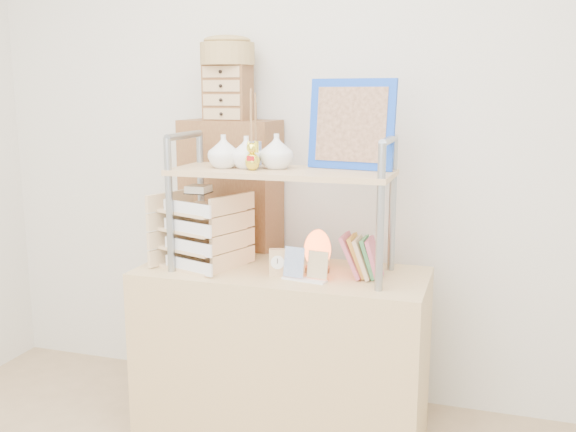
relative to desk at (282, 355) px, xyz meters
The scene contains 10 objects.
room_shell 1.55m from the desk, 90.00° to the right, with size 3.42×3.41×2.61m.
desk is the anchor object (origin of this frame).
cabinet 0.61m from the desk, 135.34° to the left, with size 0.45×0.24×1.35m, color brown.
hutch 0.80m from the desk, 53.64° to the left, with size 0.90×0.34×0.78m.
letter_tray 0.62m from the desk, behind, with size 0.36×0.35×0.35m.
salt_lamp 0.49m from the desk, ahead, with size 0.12×0.11×0.18m.
desk_clock 0.44m from the desk, 79.80° to the right, with size 0.08×0.05×0.11m.
postcard_stand 0.45m from the desk, 38.87° to the right, with size 0.19×0.08×0.13m.
drawer_chest 1.21m from the desk, 137.11° to the left, with size 0.20×0.16×0.25m.
woven_basket 1.37m from the desk, 136.93° to the left, with size 0.25×0.25×0.10m, color #9A7D46.
Camera 1 is at (0.80, -1.24, 1.48)m, focal length 40.00 mm.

